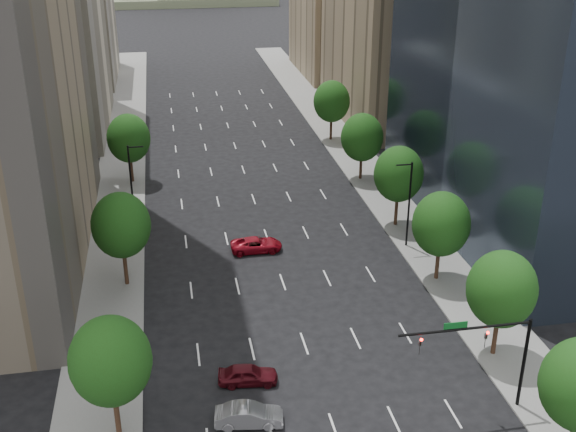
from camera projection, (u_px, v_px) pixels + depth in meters
sidewalk_left at (114, 247)px, 71.50m from camera, size 6.00×200.00×0.15m
sidewalk_right at (409, 224)px, 76.52m from camera, size 6.00×200.00×0.15m
midrise_cream_left at (47, 10)px, 101.48m from camera, size 14.00×30.00×35.00m
filler_left at (75, 32)px, 134.60m from camera, size 14.00×26.00×18.00m
parking_tan_right at (388, 22)px, 107.89m from camera, size 14.00×30.00×30.00m
filler_right at (336, 32)px, 140.40m from camera, size 14.00×26.00×16.00m
tree_right_1 at (502, 289)px, 52.40m from camera, size 5.20×5.20×8.75m
tree_right_2 at (441, 224)px, 63.24m from camera, size 5.20×5.20×8.61m
tree_right_3 at (399, 174)px, 73.90m from camera, size 5.20×5.20×8.89m
tree_right_4 at (362, 137)px, 86.65m from camera, size 5.20×5.20×8.46m
tree_right_5 at (332, 101)px, 100.91m from camera, size 5.20×5.20×8.75m
tree_left_0 at (110, 361)px, 44.27m from camera, size 5.20×5.20×8.75m
tree_left_1 at (121, 225)px, 62.15m from camera, size 5.20×5.20×8.97m
tree_left_2 at (129, 138)px, 85.63m from camera, size 5.20×5.20×8.68m
streetlight_rn at (409, 202)px, 69.74m from camera, size 1.70×0.20×9.00m
streetlight_ln at (132, 183)px, 74.38m from camera, size 1.70×0.20×9.00m
traffic_signal at (492, 347)px, 46.68m from camera, size 9.12×0.40×7.38m
car_maroon at (248, 375)px, 51.21m from camera, size 4.48×2.22×1.47m
car_silver at (249, 416)px, 47.13m from camera, size 4.71×2.17×1.50m
car_red_far at (256, 245)px, 70.50m from camera, size 5.10×2.37×1.41m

